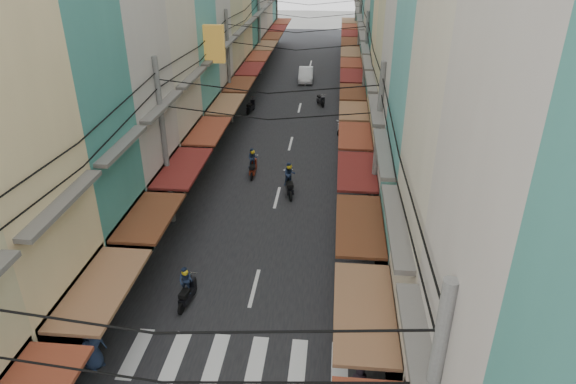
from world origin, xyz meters
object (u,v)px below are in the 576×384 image
Objects in this scene: bicycle at (406,314)px; traffic_sign at (390,243)px; white_car at (306,81)px; market_umbrella at (422,263)px.

bicycle is 0.55× the size of traffic_sign.
white_car reaches higher than bicycle.
white_car is at bearing 101.01° from market_umbrella.
market_umbrella is 1.76m from traffic_sign.
bicycle is 2.18m from market_umbrella.
market_umbrella is (6.45, -33.16, 2.11)m from white_car.
market_umbrella reaches higher than bicycle.
white_car is 34.09m from bicycle.
bicycle is at bearing -81.83° from white_car.
bicycle is (6.07, -33.54, 0.00)m from white_car.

